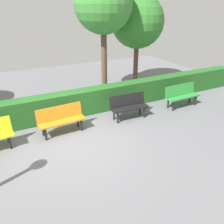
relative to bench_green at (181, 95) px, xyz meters
name	(u,v)px	position (x,y,z in m)	size (l,w,h in m)	color
ground_plane	(76,141)	(4.65, 0.61, -0.48)	(18.72, 18.72, 0.00)	slate
bench_green	(181,95)	(0.00, 0.00, 0.00)	(1.46, 0.49, 0.86)	#2D8C38
bench_black	(129,105)	(2.41, -0.05, 0.00)	(1.39, 0.52, 0.86)	black
bench_orange	(61,119)	(4.84, -0.12, 0.00)	(1.48, 0.52, 0.86)	orange
hedge_row	(86,101)	(3.61, -1.13, -0.02)	(14.72, 0.56, 0.92)	#266023
tree_near	(137,22)	(0.16, -3.14, 2.51)	(2.42, 2.42, 4.22)	brown
tree_mid	(103,5)	(2.12, -2.62, 3.23)	(2.32, 2.32, 4.90)	brown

